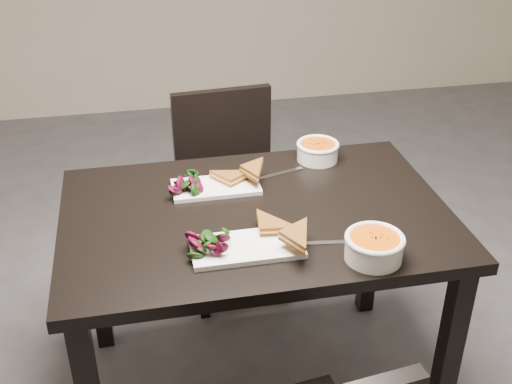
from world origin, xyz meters
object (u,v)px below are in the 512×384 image
soup_bowl_near (374,246)px  plate_far (216,187)px  plate_near (247,247)px  table (256,238)px  chair_far (229,180)px  soup_bowl_far (318,150)px

soup_bowl_near → plate_far: size_ratio=0.58×
plate_near → plate_far: 0.36m
table → chair_far: size_ratio=1.41×
soup_bowl_near → plate_far: bearing=127.9°
plate_near → soup_bowl_near: soup_bowl_near is taller
soup_bowl_near → plate_near: bearing=161.5°
table → soup_bowl_near: soup_bowl_near is taller
table → plate_far: plate_far is taller
table → plate_far: bearing=121.2°
soup_bowl_near → plate_far: (-0.37, 0.47, -0.03)m
plate_far → soup_bowl_near: bearing=-52.1°
plate_near → plate_far: size_ratio=1.10×
chair_far → soup_bowl_far: (0.26, -0.39, 0.30)m
soup_bowl_far → table: bearing=-133.2°
table → chair_far: bearing=87.8°
table → soup_bowl_far: 0.44m
table → plate_near: bearing=-108.9°
chair_far → plate_far: size_ratio=2.96×
plate_far → plate_near: bearing=-84.6°
table → chair_far: chair_far is taller
table → plate_near: size_ratio=3.80×
chair_far → plate_far: chair_far is taller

